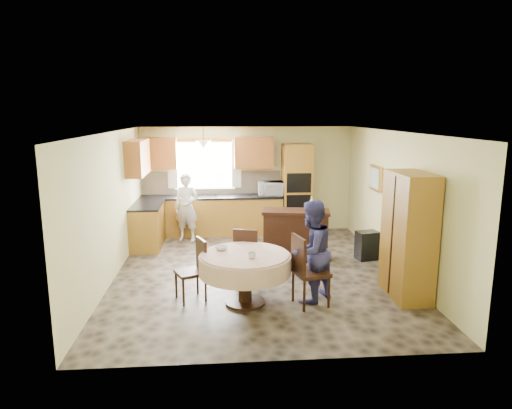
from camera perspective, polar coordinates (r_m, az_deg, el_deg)
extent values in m
cube|color=#6B5D4B|center=(8.30, 0.16, -8.46)|extent=(5.00, 6.00, 0.01)
cube|color=white|center=(7.81, 0.17, 9.06)|extent=(5.00, 6.00, 0.01)
cube|color=#CECB84|center=(10.91, -1.14, 3.13)|extent=(5.00, 0.02, 2.50)
cube|color=#CECB84|center=(5.07, 2.98, -6.64)|extent=(5.00, 0.02, 2.50)
cube|color=#CECB84|center=(8.15, -17.64, -0.24)|extent=(0.02, 6.00, 2.50)
cube|color=#CECB84|center=(8.54, 17.13, 0.30)|extent=(0.02, 6.00, 2.50)
cube|color=white|center=(10.84, -6.45, 4.87)|extent=(1.40, 0.03, 1.10)
cube|color=white|center=(10.83, -10.44, 5.01)|extent=(0.22, 0.02, 1.15)
cube|color=white|center=(10.78, -2.46, 5.16)|extent=(0.22, 0.02, 1.15)
cube|color=gold|center=(10.75, -5.55, -1.44)|extent=(3.30, 0.60, 0.88)
cube|color=black|center=(10.66, -5.60, 0.97)|extent=(3.30, 0.64, 0.04)
cube|color=gold|center=(9.99, -13.40, -2.69)|extent=(0.60, 1.20, 0.88)
cube|color=black|center=(9.89, -13.53, -0.11)|extent=(0.64, 1.20, 0.04)
cube|color=beige|center=(10.90, -5.61, 2.69)|extent=(3.30, 0.02, 0.55)
cube|color=#C56D31|center=(10.75, -12.14, 6.29)|extent=(0.85, 0.33, 0.72)
cube|color=#C56D31|center=(10.68, -0.29, 6.52)|extent=(0.90, 0.33, 0.72)
cube|color=#C56D31|center=(9.77, -14.59, 5.70)|extent=(0.33, 1.20, 0.72)
cube|color=gold|center=(10.77, 5.09, 1.95)|extent=(0.66, 0.62, 2.12)
cube|color=black|center=(10.43, 5.39, 2.70)|extent=(0.56, 0.01, 0.45)
cube|color=black|center=(10.52, 5.34, 0.00)|extent=(0.56, 0.01, 0.45)
cone|color=beige|center=(10.31, -6.59, 7.44)|extent=(0.36, 0.36, 0.18)
cube|color=#321B0D|center=(8.93, 4.97, -3.98)|extent=(1.36, 0.75, 0.92)
cube|color=black|center=(9.19, 13.71, -4.99)|extent=(0.46, 0.37, 0.56)
cube|color=gold|center=(7.37, 18.49, -3.71)|extent=(0.51, 1.02, 1.94)
cylinder|color=#321B0D|center=(6.90, -1.38, -9.52)|extent=(0.20, 0.20, 0.71)
cylinder|color=#321B0D|center=(7.03, -1.37, -12.08)|extent=(0.60, 0.60, 0.04)
cylinder|color=beige|center=(6.77, -1.40, -6.38)|extent=(1.31, 1.31, 0.05)
cylinder|color=beige|center=(6.81, -1.39, -7.50)|extent=(1.37, 1.37, 0.28)
cube|color=#321B0D|center=(7.07, -8.21, -8.41)|extent=(0.54, 0.54, 0.05)
cube|color=#321B0D|center=(7.04, -6.84, -6.19)|extent=(0.19, 0.37, 0.49)
cylinder|color=#321B0D|center=(7.00, -9.70, -10.67)|extent=(0.04, 0.04, 0.42)
cylinder|color=#321B0D|center=(6.98, -6.78, -10.66)|extent=(0.04, 0.04, 0.42)
cylinder|color=#321B0D|center=(7.32, -9.46, -9.64)|extent=(0.04, 0.04, 0.42)
cylinder|color=#321B0D|center=(7.30, -6.68, -9.63)|extent=(0.04, 0.04, 0.42)
cube|color=#321B0D|center=(7.67, -0.98, -6.58)|extent=(0.53, 0.53, 0.05)
cube|color=#321B0D|center=(7.41, -1.35, -5.03)|extent=(0.39, 0.16, 0.50)
cylinder|color=#321B0D|center=(7.57, -2.27, -8.73)|extent=(0.04, 0.04, 0.43)
cylinder|color=#321B0D|center=(7.59, 0.49, -8.66)|extent=(0.04, 0.04, 0.43)
cylinder|color=#321B0D|center=(7.91, -2.37, -7.83)|extent=(0.04, 0.04, 0.43)
cylinder|color=#321B0D|center=(7.93, 0.26, -7.77)|extent=(0.04, 0.04, 0.43)
cube|color=#321B0D|center=(6.86, 6.90, -8.47)|extent=(0.57, 0.57, 0.06)
cube|color=#321B0D|center=(6.68, 5.34, -6.29)|extent=(0.15, 0.44, 0.55)
cylinder|color=#321B0D|center=(6.74, 5.50, -11.18)|extent=(0.04, 0.04, 0.48)
cylinder|color=#321B0D|center=(6.82, 8.85, -11.00)|extent=(0.04, 0.04, 0.48)
cylinder|color=#321B0D|center=(7.10, 4.94, -9.96)|extent=(0.04, 0.04, 0.48)
cylinder|color=#321B0D|center=(7.18, 8.12, -9.81)|extent=(0.04, 0.04, 0.48)
cube|color=gold|center=(9.44, 14.76, 3.21)|extent=(0.05, 0.61, 0.51)
cube|color=silver|center=(9.43, 14.59, 3.21)|extent=(0.01, 0.51, 0.40)
imported|color=silver|center=(10.64, 1.85, 2.00)|extent=(0.59, 0.41, 0.33)
imported|color=silver|center=(10.24, -8.67, -0.36)|extent=(0.62, 0.49, 1.51)
imported|color=navy|center=(6.91, 6.91, -5.85)|extent=(0.96, 0.94, 1.56)
imported|color=#B2B2B2|center=(8.78, 3.82, -0.96)|extent=(0.26, 0.26, 0.05)
imported|color=silver|center=(8.84, 6.96, -0.06)|extent=(0.15, 0.15, 0.32)
imported|color=#B2B2B2|center=(6.54, -0.49, -6.36)|extent=(0.12, 0.12, 0.09)
imported|color=#B2B2B2|center=(6.95, -4.36, -5.45)|extent=(0.21, 0.21, 0.06)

